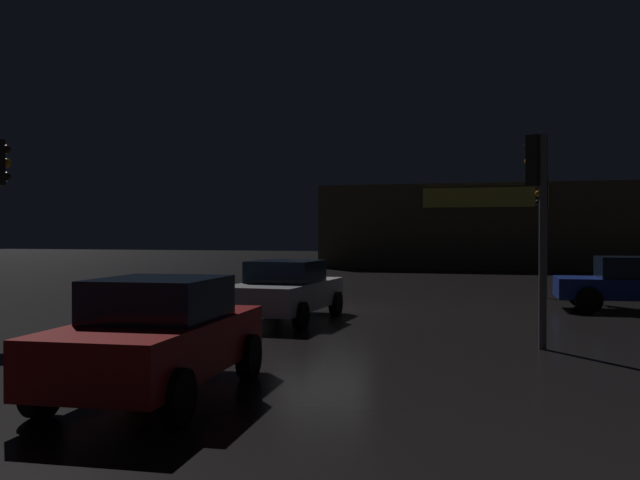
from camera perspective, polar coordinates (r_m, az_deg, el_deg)
The scene contains 7 objects.
ground_plane at distance 19.65m, azimuth 0.28°, elevation -5.78°, with size 120.00×120.00×0.00m, color black.
store_building at distance 45.47m, azimuth 13.52°, elevation 1.04°, with size 19.81×9.40×5.06m.
traffic_signal_main at distance 13.73m, azimuth 17.48°, elevation 3.39°, with size 0.42×0.42×4.03m.
traffic_signal_opposite at distance 24.23m, azimuth 17.79°, elevation 2.19°, with size 0.43×0.41×3.97m.
car_near at distance 9.66m, azimuth -13.15°, elevation -7.69°, with size 2.13×4.11×1.58m.
car_far at distance 17.31m, azimuth -2.80°, elevation -4.15°, with size 2.11×4.35×1.49m.
bollard_kerb_a at distance 26.87m, azimuth 21.77°, elevation -2.93°, with size 0.09×0.09×1.09m, color #595B60.
Camera 1 is at (5.02, -18.87, 2.19)m, focal length 39.02 mm.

